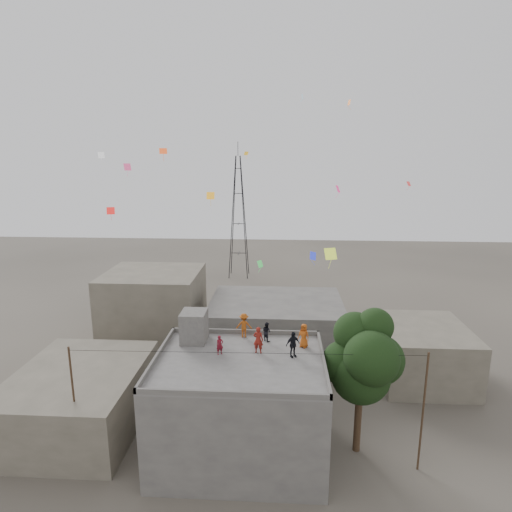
{
  "coord_description": "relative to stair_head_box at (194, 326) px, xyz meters",
  "views": [
    {
      "loc": [
        2.34,
        -23.05,
        17.79
      ],
      "look_at": [
        0.93,
        0.82,
        12.25
      ],
      "focal_mm": 30.0,
      "sensor_mm": 36.0,
      "label": 1
    }
  ],
  "objects": [
    {
      "name": "neighbor_east",
      "position": [
        17.2,
        7.4,
        -4.9
      ],
      "size": [
        7.0,
        8.0,
        4.4
      ],
      "primitive_type": "cube",
      "color": "#595446",
      "rests_on": "ground"
    },
    {
      "name": "transmission_tower",
      "position": [
        -0.8,
        37.4,
        1.97
      ],
      "size": [
        2.97,
        2.97,
        20.01
      ],
      "color": "black",
      "rests_on": "ground"
    },
    {
      "name": "utility_line",
      "position": [
        3.7,
        -3.85,
        -3.27
      ],
      "size": [
        20.12,
        0.62,
        7.4
      ],
      "color": "black",
      "rests_on": "ground"
    },
    {
      "name": "parapet",
      "position": [
        3.2,
        -2.6,
        -0.85
      ],
      "size": [
        10.0,
        8.0,
        0.3
      ],
      "color": "#4F4D4A",
      "rests_on": "main_building"
    },
    {
      "name": "neighbor_northwest",
      "position": [
        -6.8,
        13.4,
        -3.6
      ],
      "size": [
        9.0,
        8.0,
        7.0
      ],
      "primitive_type": "cube",
      "color": "#595446",
      "rests_on": "ground"
    },
    {
      "name": "person_dark_child",
      "position": [
        4.7,
        0.28,
        -0.36
      ],
      "size": [
        0.78,
        0.78,
        1.27
      ],
      "primitive_type": "imported",
      "rotation": [
        0.0,
        0.0,
        2.35
      ],
      "color": "black",
      "rests_on": "main_building"
    },
    {
      "name": "ground",
      "position": [
        3.2,
        -2.6,
        -7.1
      ],
      "size": [
        140.0,
        140.0,
        0.0
      ],
      "primitive_type": "plane",
      "color": "#403B35",
      "rests_on": "ground"
    },
    {
      "name": "main_building",
      "position": [
        3.2,
        -2.6,
        -4.05
      ],
      "size": [
        10.0,
        8.0,
        6.1
      ],
      "color": "#4F4D4A",
      "rests_on": "ground"
    },
    {
      "name": "person_dark_adult",
      "position": [
        6.34,
        -1.93,
        -0.2
      ],
      "size": [
        1.0,
        0.81,
        1.59
      ],
      "primitive_type": "imported",
      "rotation": [
        0.0,
        0.0,
        0.54
      ],
      "color": "black",
      "rests_on": "main_building"
    },
    {
      "name": "person_red_adult",
      "position": [
        4.25,
        -1.52,
        -0.15
      ],
      "size": [
        0.68,
        0.5,
        1.69
      ],
      "primitive_type": "imported",
      "rotation": [
        0.0,
        0.0,
        2.97
      ],
      "color": "maroon",
      "rests_on": "main_building"
    },
    {
      "name": "tree",
      "position": [
        10.57,
        -2.0,
        -1.0
      ],
      "size": [
        4.9,
        4.6,
        9.1
      ],
      "color": "black",
      "rests_on": "ground"
    },
    {
      "name": "stair_head_box",
      "position": [
        0.0,
        0.0,
        0.0
      ],
      "size": [
        1.6,
        1.8,
        2.0
      ],
      "primitive_type": "cube",
      "color": "#4F4D4A",
      "rests_on": "main_building"
    },
    {
      "name": "neighbor_north",
      "position": [
        5.2,
        11.4,
        -4.6
      ],
      "size": [
        12.0,
        9.0,
        5.0
      ],
      "primitive_type": "cube",
      "color": "#4F4D4A",
      "rests_on": "ground"
    },
    {
      "name": "neighbor_west",
      "position": [
        -7.8,
        -0.6,
        -5.1
      ],
      "size": [
        8.0,
        10.0,
        4.0
      ],
      "primitive_type": "cube",
      "color": "#595446",
      "rests_on": "ground"
    },
    {
      "name": "person_orange_adult",
      "position": [
        3.18,
        0.8,
        -0.18
      ],
      "size": [
        1.07,
        0.63,
        1.64
      ],
      "primitive_type": "imported",
      "rotation": [
        0.0,
        0.0,
        -3.13
      ],
      "color": "#9F4712",
      "rests_on": "main_building"
    },
    {
      "name": "person_red_child",
      "position": [
        1.93,
        -1.84,
        -0.4
      ],
      "size": [
        0.52,
        0.45,
        1.19
      ],
      "primitive_type": "imported",
      "rotation": [
        0.0,
        0.0,
        0.45
      ],
      "color": "maroon",
      "rests_on": "main_building"
    },
    {
      "name": "kites",
      "position": [
        3.95,
        2.81,
        8.57
      ],
      "size": [
        22.97,
        18.55,
        12.21
      ],
      "color": "red",
      "rests_on": "ground"
    },
    {
      "name": "person_orange_child",
      "position": [
        7.06,
        -0.51,
        -0.23
      ],
      "size": [
        0.89,
        0.8,
        1.53
      ],
      "primitive_type": "imported",
      "rotation": [
        0.0,
        0.0,
        -0.53
      ],
      "color": "#BA5015",
      "rests_on": "main_building"
    }
  ]
}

